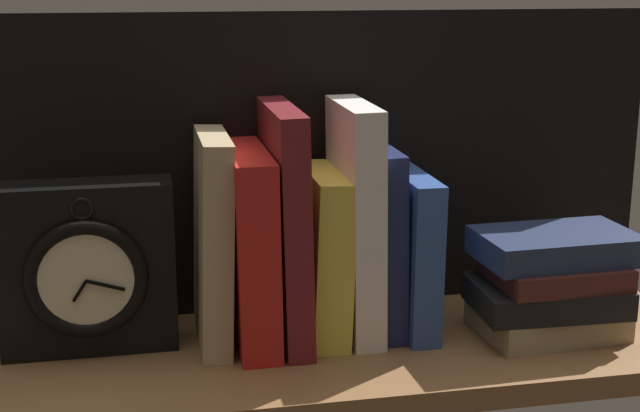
# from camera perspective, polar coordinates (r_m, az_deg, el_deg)

# --- Properties ---
(ground_plane) EXTENTS (0.83, 0.27, 0.03)m
(ground_plane) POSITION_cam_1_polar(r_m,az_deg,el_deg) (0.99, 0.61, -9.34)
(ground_plane) COLOR brown
(back_panel) EXTENTS (0.83, 0.01, 0.35)m
(back_panel) POSITION_cam_1_polar(r_m,az_deg,el_deg) (1.06, -0.82, 2.71)
(back_panel) COLOR black
(back_panel) RESTS_ON ground_plane
(book_tan_shortstories) EXTENTS (0.04, 0.14, 0.23)m
(book_tan_shortstories) POSITION_cam_1_polar(r_m,az_deg,el_deg) (0.97, -6.74, -2.16)
(book_tan_shortstories) COLOR tan
(book_tan_shortstories) RESTS_ON ground_plane
(book_red_requiem) EXTENTS (0.04, 0.17, 0.21)m
(book_red_requiem) POSITION_cam_1_polar(r_m,az_deg,el_deg) (0.98, -4.41, -2.54)
(book_red_requiem) COLOR red
(book_red_requiem) RESTS_ON ground_plane
(book_maroon_dawkins) EXTENTS (0.03, 0.17, 0.25)m
(book_maroon_dawkins) POSITION_cam_1_polar(r_m,az_deg,el_deg) (0.97, -2.19, -1.14)
(book_maroon_dawkins) COLOR maroon
(book_maroon_dawkins) RESTS_ON ground_plane
(book_yellow_seinlanguage) EXTENTS (0.05, 0.14, 0.18)m
(book_yellow_seinlanguage) POSITION_cam_1_polar(r_m,az_deg,el_deg) (0.99, -0.04, -3.01)
(book_yellow_seinlanguage) COLOR gold
(book_yellow_seinlanguage) RESTS_ON ground_plane
(book_white_catcher) EXTENTS (0.04, 0.14, 0.26)m
(book_white_catcher) POSITION_cam_1_polar(r_m,az_deg,el_deg) (0.99, 2.22, -0.86)
(book_white_catcher) COLOR silver
(book_white_catcher) RESTS_ON ground_plane
(book_navy_bierce) EXTENTS (0.03, 0.12, 0.21)m
(book_navy_bierce) POSITION_cam_1_polar(r_m,az_deg,el_deg) (1.00, 3.97, -2.11)
(book_navy_bierce) COLOR #192147
(book_navy_bierce) RESTS_ON ground_plane
(book_blue_modern) EXTENTS (0.03, 0.15, 0.18)m
(book_blue_modern) POSITION_cam_1_polar(r_m,az_deg,el_deg) (1.02, 5.64, -2.81)
(book_blue_modern) COLOR #2D4C8E
(book_blue_modern) RESTS_ON ground_plane
(framed_clock) EXTENTS (0.18, 0.07, 0.18)m
(framed_clock) POSITION_cam_1_polar(r_m,az_deg,el_deg) (0.98, -14.38, -3.82)
(framed_clock) COLOR black
(framed_clock) RESTS_ON ground_plane
(book_stack_side) EXTENTS (0.18, 0.13, 0.12)m
(book_stack_side) POSITION_cam_1_polar(r_m,az_deg,el_deg) (1.03, 14.23, -4.70)
(book_stack_side) COLOR #9E8966
(book_stack_side) RESTS_ON ground_plane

